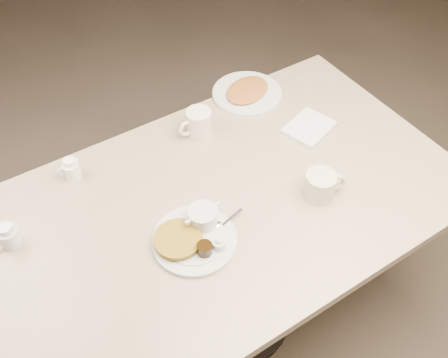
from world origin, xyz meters
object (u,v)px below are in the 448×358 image
main_plate (194,235)px  hash_plate (247,92)px  creamer_left (9,236)px  creamer_right (71,169)px  diner_table (227,229)px  coffee_mug_far (198,123)px  coffee_mug_near (321,185)px

main_plate → hash_plate: main_plate is taller
creamer_left → creamer_right: (0.25, 0.15, 0.00)m
diner_table → coffee_mug_far: bearing=76.3°
main_plate → hash_plate: size_ratio=0.91×
coffee_mug_far → creamer_right: coffee_mug_far is taller
coffee_mug_far → creamer_right: bearing=174.6°
coffee_mug_far → creamer_left: size_ratio=1.39×
coffee_mug_far → diner_table: bearing=-103.7°
coffee_mug_near → hash_plate: bearing=80.5°
coffee_mug_far → hash_plate: coffee_mug_far is taller
diner_table → hash_plate: size_ratio=4.31×
coffee_mug_near → coffee_mug_far: size_ratio=1.15×
coffee_mug_far → hash_plate: 0.28m
coffee_mug_far → creamer_left: (-0.70, -0.11, -0.01)m
creamer_left → diner_table: bearing=-17.2°
coffee_mug_near → creamer_right: bearing=142.0°
diner_table → coffee_mug_near: coffee_mug_near is taller
main_plate → creamer_right: 0.47m
main_plate → creamer_left: 0.53m
diner_table → coffee_mug_near: (0.25, -0.15, 0.22)m
coffee_mug_far → coffee_mug_near: bearing=-68.4°
diner_table → coffee_mug_far: coffee_mug_far is taller
coffee_mug_far → creamer_right: (-0.45, 0.04, -0.01)m
coffee_mug_near → hash_plate: (0.09, 0.54, -0.03)m
coffee_mug_far → creamer_left: 0.71m
diner_table → creamer_left: creamer_left is taller
coffee_mug_far → main_plate: bearing=-122.2°
coffee_mug_near → hash_plate: size_ratio=0.42×
diner_table → coffee_mug_near: size_ratio=10.30×
main_plate → hash_plate: 0.69m
hash_plate → creamer_left: bearing=-168.5°
diner_table → creamer_left: size_ratio=16.48×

